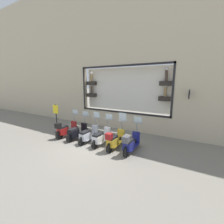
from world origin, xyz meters
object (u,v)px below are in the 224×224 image
(scooter_yellow_1, at_px, (115,140))
(scooter_black_4, at_px, (77,132))
(scooter_navy_0, at_px, (131,143))
(scooter_white_2, at_px, (101,137))
(scooter_red_5, at_px, (66,129))
(shop_sign_post, at_px, (56,117))
(scooter_silver_3, at_px, (88,135))

(scooter_yellow_1, distance_m, scooter_black_4, 2.55)
(scooter_navy_0, relative_size, scooter_yellow_1, 1.00)
(scooter_white_2, height_order, scooter_red_5, scooter_red_5)
(scooter_yellow_1, xyz_separation_m, scooter_black_4, (0.06, 2.55, -0.05))
(scooter_navy_0, relative_size, scooter_red_5, 1.00)
(scooter_black_4, relative_size, shop_sign_post, 0.95)
(scooter_white_2, bearing_deg, scooter_navy_0, -91.89)
(scooter_silver_3, distance_m, scooter_black_4, 0.85)
(scooter_white_2, bearing_deg, scooter_silver_3, 90.04)
(scooter_navy_0, distance_m, scooter_yellow_1, 0.85)
(scooter_navy_0, height_order, scooter_yellow_1, scooter_yellow_1)
(scooter_white_2, relative_size, scooter_red_5, 1.00)
(scooter_navy_0, distance_m, scooter_red_5, 4.25)
(scooter_navy_0, bearing_deg, scooter_yellow_1, 90.06)
(scooter_silver_3, distance_m, shop_sign_post, 2.94)
(scooter_navy_0, xyz_separation_m, shop_sign_post, (0.33, 5.42, 0.56))
(scooter_navy_0, distance_m, shop_sign_post, 5.45)
(scooter_navy_0, bearing_deg, scooter_red_5, 90.01)
(scooter_white_2, bearing_deg, scooter_yellow_1, -93.83)
(scooter_navy_0, relative_size, scooter_black_4, 1.00)
(scooter_silver_3, bearing_deg, scooter_navy_0, -91.25)
(scooter_black_4, height_order, shop_sign_post, shop_sign_post)
(scooter_yellow_1, bearing_deg, scooter_red_5, 90.00)
(scooter_black_4, distance_m, shop_sign_post, 2.12)
(scooter_silver_3, xyz_separation_m, scooter_red_5, (-0.06, 1.70, 0.06))
(scooter_yellow_1, relative_size, shop_sign_post, 0.95)
(scooter_white_2, xyz_separation_m, scooter_silver_3, (-0.00, 0.85, -0.00))
(scooter_red_5, distance_m, shop_sign_post, 1.33)
(scooter_navy_0, bearing_deg, shop_sign_post, 86.55)
(scooter_white_2, xyz_separation_m, scooter_black_4, (0.00, 1.70, 0.00))
(scooter_yellow_1, relative_size, scooter_black_4, 1.00)
(scooter_black_4, bearing_deg, scooter_yellow_1, -91.28)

